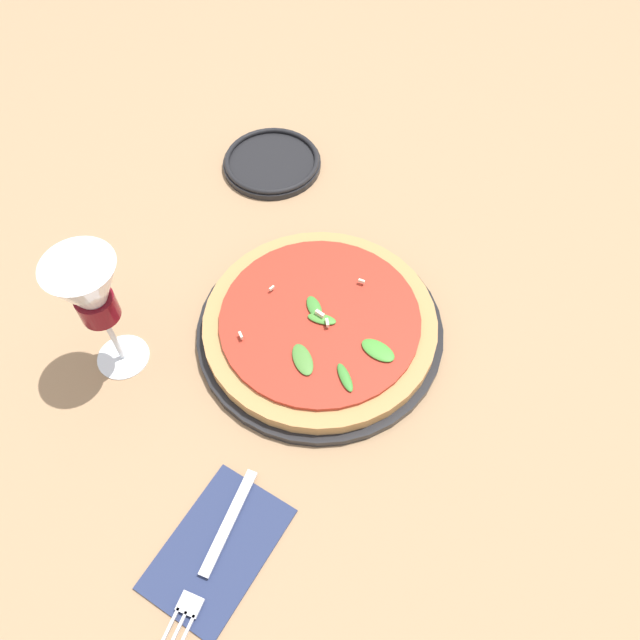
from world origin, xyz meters
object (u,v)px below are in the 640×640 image
at_px(pizza_arugula_main, 320,326).
at_px(side_plate_white, 272,162).
at_px(wine_glass, 92,296).
at_px(fork, 214,553).

relative_size(pizza_arugula_main, side_plate_white, 2.06).
bearing_deg(wine_glass, side_plate_white, -159.95).
distance_m(wine_glass, fork, 0.31).
bearing_deg(fork, pizza_arugula_main, 179.99).
bearing_deg(pizza_arugula_main, wine_glass, -35.16).
distance_m(pizza_arugula_main, side_plate_white, 0.33).
distance_m(pizza_arugula_main, fork, 0.31).
bearing_deg(wine_glass, pizza_arugula_main, 144.84).
xyz_separation_m(pizza_arugula_main, side_plate_white, (-0.17, -0.29, -0.01)).
height_order(wine_glass, side_plate_white, wine_glass).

